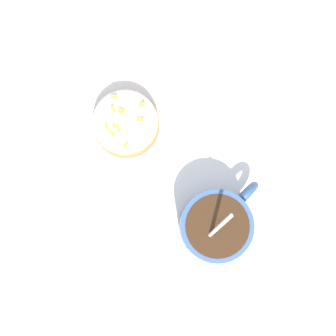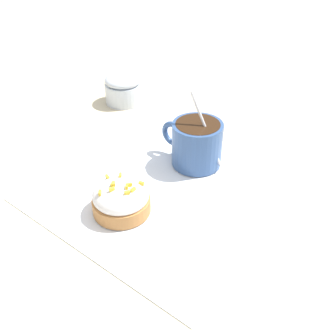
% 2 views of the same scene
% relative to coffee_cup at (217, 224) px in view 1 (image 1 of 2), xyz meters
% --- Properties ---
extents(ground_plane, '(3.00, 3.00, 0.00)m').
position_rel_coffee_cup_xyz_m(ground_plane, '(-0.08, -0.00, -0.04)').
color(ground_plane, '#C6B793').
extents(paper_napkin, '(0.32, 0.32, 0.00)m').
position_rel_coffee_cup_xyz_m(paper_napkin, '(-0.08, -0.00, -0.04)').
color(paper_napkin, white).
rests_on(paper_napkin, ground_plane).
extents(coffee_cup, '(0.08, 0.11, 0.12)m').
position_rel_coffee_cup_xyz_m(coffee_cup, '(0.00, 0.00, 0.00)').
color(coffee_cup, '#335184').
rests_on(coffee_cup, paper_napkin).
extents(frosted_pastry, '(0.08, 0.08, 0.05)m').
position_rel_coffee_cup_xyz_m(frosted_pastry, '(-0.15, 0.01, -0.02)').
color(frosted_pastry, '#B2753D').
rests_on(frosted_pastry, paper_napkin).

